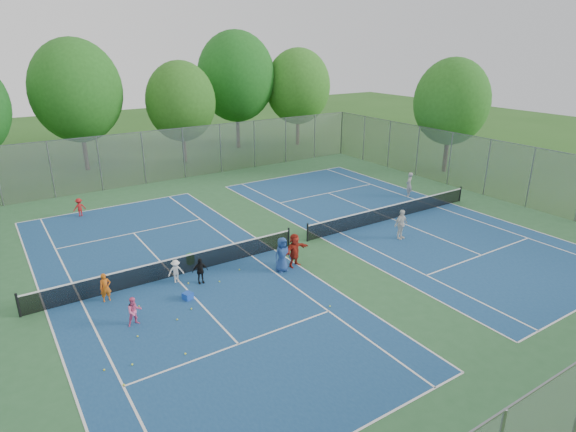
% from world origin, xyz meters
% --- Properties ---
extents(ground, '(120.00, 120.00, 0.00)m').
position_xyz_m(ground, '(0.00, 0.00, 0.00)').
color(ground, '#26551A').
rests_on(ground, ground).
extents(court_pad, '(32.00, 32.00, 0.01)m').
position_xyz_m(court_pad, '(0.00, 0.00, 0.01)').
color(court_pad, '#2D6035').
rests_on(court_pad, ground).
extents(court_left, '(10.97, 23.77, 0.01)m').
position_xyz_m(court_left, '(-7.00, 0.00, 0.02)').
color(court_left, navy).
rests_on(court_left, court_pad).
extents(court_right, '(10.97, 23.77, 0.01)m').
position_xyz_m(court_right, '(7.00, 0.00, 0.02)').
color(court_right, navy).
rests_on(court_right, court_pad).
extents(net_left, '(12.87, 0.10, 0.91)m').
position_xyz_m(net_left, '(-7.00, 0.00, 0.46)').
color(net_left, black).
rests_on(net_left, ground).
extents(net_right, '(12.87, 0.10, 0.91)m').
position_xyz_m(net_right, '(7.00, 0.00, 0.46)').
color(net_right, black).
rests_on(net_right, ground).
extents(fence_north, '(32.00, 0.10, 4.00)m').
position_xyz_m(fence_north, '(0.00, 16.00, 2.00)').
color(fence_north, gray).
rests_on(fence_north, ground).
extents(fence_east, '(0.10, 32.00, 4.00)m').
position_xyz_m(fence_east, '(16.00, 0.00, 2.00)').
color(fence_east, gray).
rests_on(fence_east, ground).
extents(tree_nl, '(7.20, 7.20, 10.69)m').
position_xyz_m(tree_nl, '(-6.00, 23.00, 6.54)').
color(tree_nl, '#443326').
rests_on(tree_nl, ground).
extents(tree_nc, '(6.00, 6.00, 8.85)m').
position_xyz_m(tree_nc, '(2.00, 21.00, 5.39)').
color(tree_nc, '#443326').
rests_on(tree_nc, ground).
extents(tree_nr, '(7.60, 7.60, 11.42)m').
position_xyz_m(tree_nr, '(9.00, 24.00, 7.04)').
color(tree_nr, '#443326').
rests_on(tree_nr, ground).
extents(tree_ne, '(6.60, 6.60, 9.77)m').
position_xyz_m(tree_ne, '(15.00, 22.00, 5.97)').
color(tree_ne, '#443326').
rests_on(tree_ne, ground).
extents(tree_side_e, '(6.00, 6.00, 9.20)m').
position_xyz_m(tree_side_e, '(19.00, 6.00, 5.74)').
color(tree_side_e, '#443326').
rests_on(tree_side_e, ground).
extents(ball_crate, '(0.46, 0.46, 0.31)m').
position_xyz_m(ball_crate, '(-7.28, -2.33, 0.16)').
color(ball_crate, '#1846B6').
rests_on(ball_crate, ground).
extents(ball_hopper, '(0.36, 0.36, 0.55)m').
position_xyz_m(ball_hopper, '(-5.85, 0.82, 0.27)').
color(ball_hopper, '#227D25').
rests_on(ball_hopper, ground).
extents(student_a, '(0.47, 0.32, 1.27)m').
position_xyz_m(student_a, '(-10.18, -0.60, 0.63)').
color(student_a, '#C65912').
rests_on(student_a, ground).
extents(student_b, '(0.59, 0.47, 1.18)m').
position_xyz_m(student_b, '(-9.71, -3.06, 0.59)').
color(student_b, '#EB5B92').
rests_on(student_b, ground).
extents(student_c, '(0.77, 0.53, 1.10)m').
position_xyz_m(student_c, '(-7.10, -0.60, 0.55)').
color(student_c, white).
rests_on(student_c, ground).
extents(student_d, '(0.75, 0.39, 1.22)m').
position_xyz_m(student_d, '(-6.23, -1.28, 0.61)').
color(student_d, black).
rests_on(student_d, ground).
extents(student_e, '(0.84, 0.55, 1.71)m').
position_xyz_m(student_e, '(-2.48, -2.28, 0.85)').
color(student_e, navy).
rests_on(student_e, ground).
extents(student_f, '(1.63, 0.84, 1.68)m').
position_xyz_m(student_f, '(-1.69, -2.15, 0.84)').
color(student_f, '#9F2316').
rests_on(student_f, ground).
extents(child_far_baseline, '(0.80, 0.51, 1.17)m').
position_xyz_m(child_far_baseline, '(-8.93, 11.09, 0.58)').
color(child_far_baseline, '#A91819').
rests_on(child_far_baseline, ground).
extents(instructor, '(0.76, 0.67, 1.74)m').
position_xyz_m(instructor, '(11.27, 2.71, 0.87)').
color(instructor, '#98989B').
rests_on(instructor, ground).
extents(teen_court_b, '(1.03, 0.51, 1.70)m').
position_xyz_m(teen_court_b, '(5.13, -2.50, 0.85)').
color(teen_court_b, silver).
rests_on(teen_court_b, ground).
extents(tennis_ball_0, '(0.07, 0.07, 0.07)m').
position_xyz_m(tennis_ball_0, '(-2.64, -6.16, 0.03)').
color(tennis_ball_0, '#C9F539').
rests_on(tennis_ball_0, ground).
extents(tennis_ball_1, '(0.07, 0.07, 0.07)m').
position_xyz_m(tennis_ball_1, '(-6.74, -1.08, 0.03)').
color(tennis_ball_1, yellow).
rests_on(tennis_ball_1, ground).
extents(tennis_ball_2, '(0.07, 0.07, 0.07)m').
position_xyz_m(tennis_ball_2, '(-5.50, -1.69, 0.03)').
color(tennis_ball_2, '#B7DC33').
rests_on(tennis_ball_2, ground).
extents(tennis_ball_3, '(0.07, 0.07, 0.07)m').
position_xyz_m(tennis_ball_3, '(-8.83, -5.92, 0.03)').
color(tennis_ball_3, '#DEEC36').
rests_on(tennis_ball_3, ground).
extents(tennis_ball_4, '(0.07, 0.07, 0.07)m').
position_xyz_m(tennis_ball_4, '(-9.92, -3.95, 0.03)').
color(tennis_ball_4, '#C4D230').
rests_on(tennis_ball_4, ground).
extents(tennis_ball_5, '(0.07, 0.07, 0.07)m').
position_xyz_m(tennis_ball_5, '(-11.43, -5.27, 0.03)').
color(tennis_ball_5, gold).
rests_on(tennis_ball_5, ground).
extents(tennis_ball_6, '(0.07, 0.07, 0.07)m').
position_xyz_m(tennis_ball_6, '(-7.49, -3.22, 0.03)').
color(tennis_ball_6, '#B5CF30').
rests_on(tennis_ball_6, ground).
extents(tennis_ball_7, '(0.07, 0.07, 0.07)m').
position_xyz_m(tennis_ball_7, '(-11.09, -6.38, 0.03)').
color(tennis_ball_7, '#C9D631').
rests_on(tennis_ball_7, ground).
extents(tennis_ball_8, '(0.07, 0.07, 0.07)m').
position_xyz_m(tennis_ball_8, '(-4.18, -1.13, 0.03)').
color(tennis_ball_8, '#A5C92E').
rests_on(tennis_ball_8, ground).
extents(tennis_ball_9, '(0.07, 0.07, 0.07)m').
position_xyz_m(tennis_ball_9, '(-10.56, -5.50, 0.03)').
color(tennis_ball_9, '#CFF438').
rests_on(tennis_ball_9, ground).
extents(tennis_ball_10, '(0.07, 0.07, 0.07)m').
position_xyz_m(tennis_ball_10, '(-8.27, -3.66, 0.03)').
color(tennis_ball_10, gold).
rests_on(tennis_ball_10, ground).
extents(tennis_ball_11, '(0.07, 0.07, 0.07)m').
position_xyz_m(tennis_ball_11, '(-9.21, -1.84, 0.03)').
color(tennis_ball_11, '#A6C72E').
rests_on(tennis_ball_11, ground).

